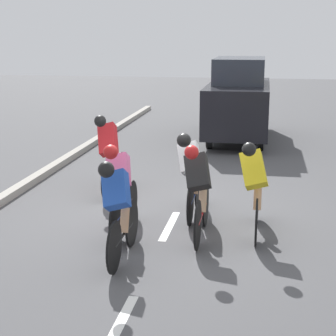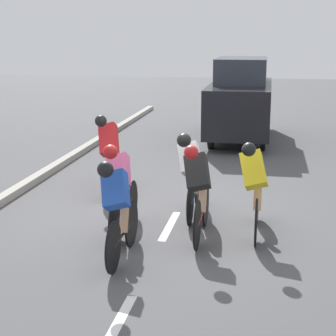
% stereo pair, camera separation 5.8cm
% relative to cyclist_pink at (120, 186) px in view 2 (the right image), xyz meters
% --- Properties ---
extents(ground_plane, '(60.00, 60.00, 0.00)m').
position_rel_cyclist_pink_xyz_m(ground_plane, '(-0.67, -0.82, -0.75)').
color(ground_plane, '#4C4C4F').
extents(lane_stripe_near, '(0.12, 1.40, 0.01)m').
position_rel_cyclist_pink_xyz_m(lane_stripe_near, '(-0.67, 2.73, -0.74)').
color(lane_stripe_near, white).
rests_on(lane_stripe_near, ground).
extents(lane_stripe_mid, '(0.12, 1.40, 0.01)m').
position_rel_cyclist_pink_xyz_m(lane_stripe_mid, '(-0.67, -0.47, -0.74)').
color(lane_stripe_mid, white).
rests_on(lane_stripe_mid, ground).
extents(lane_stripe_far, '(0.12, 1.40, 0.01)m').
position_rel_cyclist_pink_xyz_m(lane_stripe_far, '(-0.67, -3.67, -0.74)').
color(lane_stripe_far, white).
rests_on(lane_stripe_far, ground).
extents(cyclist_pink, '(0.42, 1.68, 1.44)m').
position_rel_cyclist_pink_xyz_m(cyclist_pink, '(0.00, 0.00, 0.00)').
color(cyclist_pink, black).
rests_on(cyclist_pink, ground).
extents(cyclist_red, '(0.46, 1.70, 1.55)m').
position_rel_cyclist_pink_xyz_m(cyclist_red, '(0.75, -2.10, 0.06)').
color(cyclist_red, black).
rests_on(cyclist_red, ground).
extents(cyclist_white, '(0.45, 1.69, 1.46)m').
position_rel_cyclist_pink_xyz_m(cyclist_white, '(-0.95, -0.97, 0.02)').
color(cyclist_white, black).
rests_on(cyclist_white, ground).
extents(cyclist_black, '(0.44, 1.77, 1.47)m').
position_rel_cyclist_pink_xyz_m(cyclist_black, '(-1.19, -0.02, 0.01)').
color(cyclist_black, black).
rests_on(cyclist_black, ground).
extents(cyclist_blue, '(0.44, 1.65, 1.42)m').
position_rel_cyclist_pink_xyz_m(cyclist_blue, '(-0.24, 1.01, -0.01)').
color(cyclist_blue, black).
rests_on(cyclist_blue, ground).
extents(cyclist_yellow, '(0.46, 1.71, 1.48)m').
position_rel_cyclist_pink_xyz_m(cyclist_yellow, '(-2.00, -0.30, 0.02)').
color(cyclist_yellow, black).
rests_on(cyclist_yellow, ground).
extents(support_car, '(1.70, 4.53, 2.31)m').
position_rel_cyclist_pink_xyz_m(support_car, '(-1.35, -8.21, 0.40)').
color(support_car, black).
rests_on(support_car, ground).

